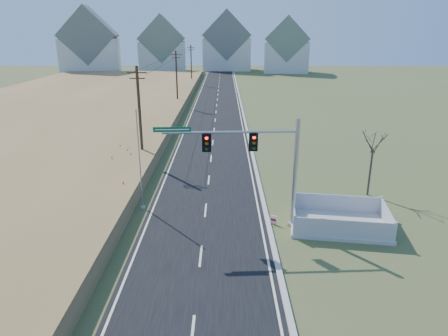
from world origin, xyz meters
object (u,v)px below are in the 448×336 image
at_px(fence_enclosure, 339,223).
at_px(open_sign, 273,220).
at_px(bare_tree, 374,141).
at_px(traffic_signal_mast, 266,162).
at_px(flagpole, 140,171).

xyz_separation_m(fence_enclosure, open_sign, (-4.17, 0.33, 0.04)).
bearing_deg(bare_tree, traffic_signal_mast, -148.26).
relative_size(traffic_signal_mast, flagpole, 1.25).
bearing_deg(bare_tree, flagpole, -171.55).
distance_m(flagpole, bare_tree, 17.00).
distance_m(traffic_signal_mast, bare_tree, 9.96).
height_order(traffic_signal_mast, flagpole, flagpole).
xyz_separation_m(open_sign, bare_tree, (7.79, 4.95, 3.95)).
height_order(fence_enclosure, flagpole, flagpole).
bearing_deg(traffic_signal_mast, open_sign, 20.61).
bearing_deg(fence_enclosure, traffic_signal_mast, -171.65).
bearing_deg(fence_enclosure, flagpole, 176.77).
distance_m(traffic_signal_mast, flagpole, 8.86).
relative_size(open_sign, bare_tree, 0.11).
bearing_deg(open_sign, traffic_signal_mast, -124.25).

